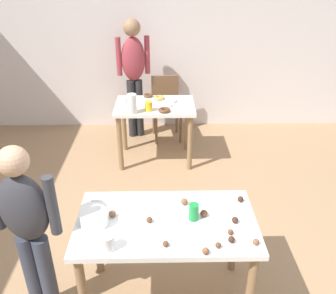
{
  "coord_description": "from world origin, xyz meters",
  "views": [
    {
      "loc": [
        -0.12,
        -1.96,
        2.32
      ],
      "look_at": [
        -0.07,
        0.7,
        0.9
      ],
      "focal_mm": 38.2,
      "sensor_mm": 36.0,
      "label": 1
    }
  ],
  "objects_px": {
    "person_adult_far": "(134,69)",
    "dining_table_near": "(166,233)",
    "mixing_bowl": "(94,218)",
    "soda_can": "(194,212)",
    "pitcher_far": "(132,104)",
    "dining_table_far": "(155,114)",
    "person_girl_near": "(28,224)",
    "chair_far_table": "(166,104)"
  },
  "relations": [
    {
      "from": "person_adult_far",
      "to": "dining_table_near",
      "type": "bearing_deg",
      "value": -82.03
    },
    {
      "from": "mixing_bowl",
      "to": "soda_can",
      "type": "xyz_separation_m",
      "value": [
        0.66,
        0.03,
        0.02
      ]
    },
    {
      "from": "dining_table_near",
      "to": "pitcher_far",
      "type": "height_order",
      "value": "pitcher_far"
    },
    {
      "from": "dining_table_far",
      "to": "person_girl_near",
      "type": "height_order",
      "value": "person_girl_near"
    },
    {
      "from": "person_adult_far",
      "to": "mixing_bowl",
      "type": "relative_size",
      "value": 8.6
    },
    {
      "from": "mixing_bowl",
      "to": "person_girl_near",
      "type": "bearing_deg",
      "value": -170.38
    },
    {
      "from": "pitcher_far",
      "to": "dining_table_far",
      "type": "bearing_deg",
      "value": 46.56
    },
    {
      "from": "dining_table_far",
      "to": "person_adult_far",
      "type": "bearing_deg",
      "value": 112.44
    },
    {
      "from": "dining_table_far",
      "to": "pitcher_far",
      "type": "relative_size",
      "value": 4.22
    },
    {
      "from": "dining_table_far",
      "to": "mixing_bowl",
      "type": "xyz_separation_m",
      "value": [
        -0.37,
        -2.16,
        0.17
      ]
    },
    {
      "from": "dining_table_near",
      "to": "person_adult_far",
      "type": "relative_size",
      "value": 0.74
    },
    {
      "from": "person_adult_far",
      "to": "dining_table_far",
      "type": "bearing_deg",
      "value": -67.56
    },
    {
      "from": "person_girl_near",
      "to": "mixing_bowl",
      "type": "xyz_separation_m",
      "value": [
        0.41,
        0.07,
        -0.02
      ]
    },
    {
      "from": "dining_table_far",
      "to": "mixing_bowl",
      "type": "height_order",
      "value": "mixing_bowl"
    },
    {
      "from": "person_girl_near",
      "to": "person_adult_far",
      "type": "bearing_deg",
      "value": 80.51
    },
    {
      "from": "person_girl_near",
      "to": "mixing_bowl",
      "type": "bearing_deg",
      "value": 9.62
    },
    {
      "from": "dining_table_far",
      "to": "pitcher_far",
      "type": "bearing_deg",
      "value": -133.44
    },
    {
      "from": "person_girl_near",
      "to": "person_adult_far",
      "type": "height_order",
      "value": "person_adult_far"
    },
    {
      "from": "person_girl_near",
      "to": "pitcher_far",
      "type": "height_order",
      "value": "person_girl_near"
    },
    {
      "from": "dining_table_far",
      "to": "chair_far_table",
      "type": "xyz_separation_m",
      "value": [
        0.14,
        0.68,
        -0.12
      ]
    },
    {
      "from": "pitcher_far",
      "to": "chair_far_table",
      "type": "bearing_deg",
      "value": 67.3
    },
    {
      "from": "dining_table_near",
      "to": "person_adult_far",
      "type": "xyz_separation_m",
      "value": [
        -0.4,
        2.84,
        0.35
      ]
    },
    {
      "from": "person_adult_far",
      "to": "mixing_bowl",
      "type": "distance_m",
      "value": 2.87
    },
    {
      "from": "dining_table_far",
      "to": "person_girl_near",
      "type": "xyz_separation_m",
      "value": [
        -0.78,
        -2.23,
        0.19
      ]
    },
    {
      "from": "soda_can",
      "to": "pitcher_far",
      "type": "bearing_deg",
      "value": 106.22
    },
    {
      "from": "dining_table_far",
      "to": "chair_far_table",
      "type": "bearing_deg",
      "value": 78.02
    },
    {
      "from": "person_girl_near",
      "to": "soda_can",
      "type": "distance_m",
      "value": 1.08
    },
    {
      "from": "pitcher_far",
      "to": "person_adult_far",
      "type": "bearing_deg",
      "value": 92.34
    },
    {
      "from": "soda_can",
      "to": "pitcher_far",
      "type": "distance_m",
      "value": 1.95
    },
    {
      "from": "mixing_bowl",
      "to": "chair_far_table",
      "type": "bearing_deg",
      "value": 79.77
    },
    {
      "from": "mixing_bowl",
      "to": "pitcher_far",
      "type": "distance_m",
      "value": 1.91
    },
    {
      "from": "chair_far_table",
      "to": "soda_can",
      "type": "height_order",
      "value": "soda_can"
    },
    {
      "from": "person_girl_near",
      "to": "soda_can",
      "type": "bearing_deg",
      "value": 5.46
    },
    {
      "from": "dining_table_far",
      "to": "soda_can",
      "type": "relative_size",
      "value": 7.81
    },
    {
      "from": "mixing_bowl",
      "to": "soda_can",
      "type": "relative_size",
      "value": 1.56
    },
    {
      "from": "dining_table_near",
      "to": "dining_table_far",
      "type": "relative_size",
      "value": 1.28
    },
    {
      "from": "dining_table_near",
      "to": "dining_table_far",
      "type": "xyz_separation_m",
      "value": [
        -0.11,
        2.14,
        -0.02
      ]
    },
    {
      "from": "dining_table_far",
      "to": "soda_can",
      "type": "height_order",
      "value": "soda_can"
    },
    {
      "from": "chair_far_table",
      "to": "pitcher_far",
      "type": "distance_m",
      "value": 1.09
    },
    {
      "from": "person_adult_far",
      "to": "person_girl_near",
      "type": "bearing_deg",
      "value": -99.49
    },
    {
      "from": "chair_far_table",
      "to": "dining_table_far",
      "type": "bearing_deg",
      "value": -101.98
    },
    {
      "from": "dining_table_near",
      "to": "pitcher_far",
      "type": "bearing_deg",
      "value": 100.81
    }
  ]
}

